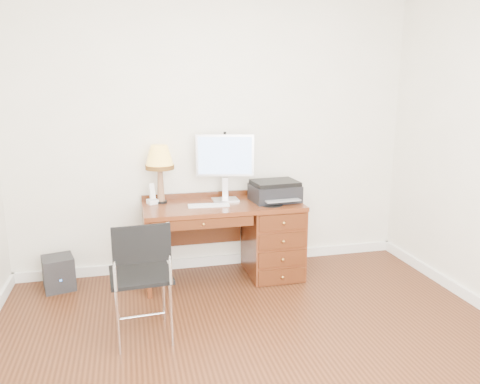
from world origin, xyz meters
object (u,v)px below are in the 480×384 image
object	(u,v)px
leg_lamp	(160,161)
phone	(152,198)
printer	(275,191)
equipment_box	(59,273)
chair	(141,269)
desk	(255,235)
monitor	(224,159)

from	to	relation	value
leg_lamp	phone	size ratio (longest dim) A/B	2.83
printer	phone	bearing A→B (deg)	167.74
printer	equipment_box	world-z (taller)	printer
phone	chair	world-z (taller)	phone
chair	equipment_box	xyz separation A→B (m)	(-0.73, 1.11, -0.41)
printer	desk	bearing A→B (deg)	174.24
desk	printer	xyz separation A→B (m)	(0.19, -0.00, 0.43)
chair	printer	bearing A→B (deg)	33.56
monitor	equipment_box	size ratio (longest dim) A/B	2.07
leg_lamp	phone	distance (m)	0.36
desk	phone	world-z (taller)	phone
chair	monitor	bearing A→B (deg)	49.74
equipment_box	phone	bearing A→B (deg)	-9.74
monitor	phone	bearing A→B (deg)	-168.85
leg_lamp	monitor	bearing A→B (deg)	-2.62
leg_lamp	chair	xyz separation A→B (m)	(-0.24, -1.18, -0.59)
desk	phone	distance (m)	1.06
desk	equipment_box	bearing A→B (deg)	177.04
phone	monitor	bearing A→B (deg)	-20.47
monitor	leg_lamp	world-z (taller)	monitor
monitor	printer	distance (m)	0.58
desk	chair	bearing A→B (deg)	-138.14
printer	leg_lamp	size ratio (longest dim) A/B	0.85
printer	equipment_box	xyz separation A→B (m)	(-2.05, 0.10, -0.69)
desk	leg_lamp	distance (m)	1.17
chair	leg_lamp	bearing A→B (deg)	74.78
desk	phone	bearing A→B (deg)	170.78
printer	phone	world-z (taller)	printer
monitor	equipment_box	xyz separation A→B (m)	(-1.58, -0.05, -1.00)
phone	printer	bearing A→B (deg)	-27.13
desk	chair	size ratio (longest dim) A/B	1.60
phone	equipment_box	distance (m)	1.10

